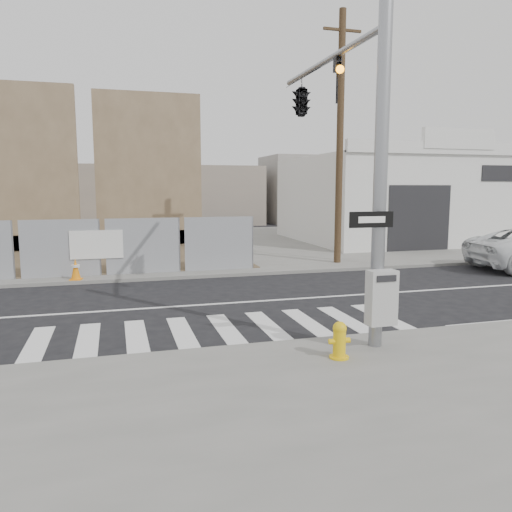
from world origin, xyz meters
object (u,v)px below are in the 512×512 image
object	(u,v)px
signal_pole	(323,121)
traffic_cone_d	(76,269)
auto_shop	(400,199)
fire_hydrant	(339,340)

from	to	relation	value
signal_pole	traffic_cone_d	distance (m)	9.85
signal_pole	auto_shop	world-z (taller)	signal_pole
fire_hydrant	traffic_cone_d	distance (m)	10.89
signal_pole	traffic_cone_d	world-z (taller)	signal_pole
fire_hydrant	traffic_cone_d	bearing A→B (deg)	127.61
auto_shop	fire_hydrant	size ratio (longest dim) A/B	17.55
auto_shop	fire_hydrant	xyz separation A→B (m)	(-12.50, -18.25, -2.08)
fire_hydrant	traffic_cone_d	xyz separation A→B (m)	(-5.19, 9.58, 0.02)
signal_pole	auto_shop	size ratio (longest dim) A/B	0.58
signal_pole	traffic_cone_d	xyz separation A→B (m)	(-6.18, 6.34, -4.31)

